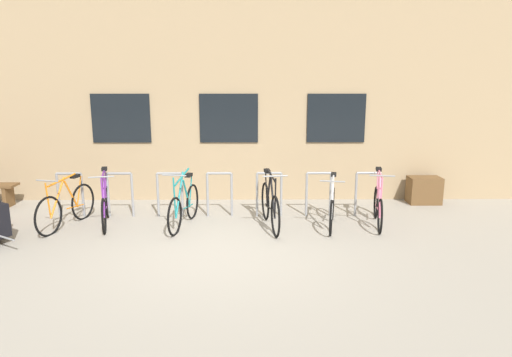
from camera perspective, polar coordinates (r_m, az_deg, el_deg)
ground_plane at (r=7.38m, az=-4.52°, el=-9.06°), size 42.00×42.00×0.00m
storefront_building at (r=13.35m, az=-2.83°, el=14.12°), size 28.00×6.58×6.26m
bike_rack at (r=9.04m, az=-4.66°, el=-1.50°), size 6.54×0.05×0.91m
bicycle_black at (r=8.39m, az=1.80°, el=-3.48°), size 0.44×1.79×1.10m
bicycle_teal at (r=8.56m, az=-9.14°, el=-3.46°), size 0.48×1.72×1.10m
bicycle_pink at (r=8.83m, az=15.28°, el=-3.34°), size 0.47×1.60×1.08m
bicycle_orange at (r=9.13m, az=-22.96°, el=-3.29°), size 0.56×1.70×1.01m
bicycle_purple at (r=9.01m, az=-18.61°, el=-3.21°), size 0.56×1.66×1.07m
bicycle_white at (r=8.55m, az=9.66°, el=-3.63°), size 0.50×1.60×1.00m
planter_box at (r=10.72m, az=20.60°, el=-1.40°), size 0.70×0.44×0.60m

